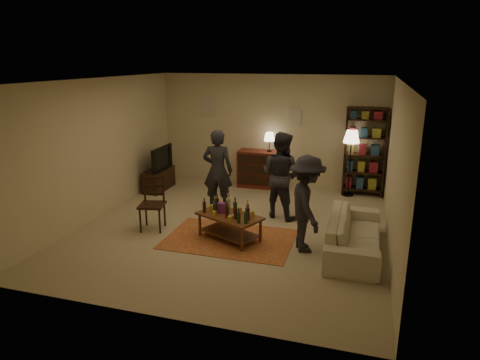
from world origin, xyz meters
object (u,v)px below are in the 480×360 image
at_px(tv_stand, 159,174).
at_px(person_left, 218,170).
at_px(floor_lamp, 351,141).
at_px(person_right, 281,175).
at_px(person_by_sofa, 307,204).
at_px(dresser, 259,168).
at_px(bookshelf, 365,151).
at_px(dining_chair, 153,201).
at_px(coffee_table, 229,217).
at_px(sofa, 354,234).

distance_m(tv_stand, person_left, 2.13).
bearing_deg(tv_stand, person_left, -27.20).
xyz_separation_m(floor_lamp, person_left, (-2.54, -1.80, -0.42)).
relative_size(person_right, person_by_sofa, 1.07).
distance_m(dresser, person_left, 1.94).
height_order(bookshelf, floor_lamp, bookshelf).
distance_m(floor_lamp, person_by_sofa, 3.29).
xyz_separation_m(dining_chair, person_left, (0.81, 1.29, 0.31)).
xyz_separation_m(coffee_table, sofa, (2.10, 0.13, -0.10)).
distance_m(bookshelf, person_left, 3.44).
distance_m(bookshelf, floor_lamp, 0.41).
bearing_deg(dresser, sofa, -52.46).
relative_size(bookshelf, person_right, 1.18).
distance_m(tv_stand, floor_lamp, 4.56).
bearing_deg(tv_stand, sofa, -25.34).
height_order(tv_stand, person_right, person_right).
bearing_deg(sofa, tv_stand, 64.66).
distance_m(bookshelf, person_right, 2.48).
height_order(floor_lamp, sofa, floor_lamp).
relative_size(dining_chair, floor_lamp, 0.67).
bearing_deg(person_left, dining_chair, 51.51).
xyz_separation_m(tv_stand, person_by_sofa, (3.87, -2.37, 0.41)).
xyz_separation_m(sofa, person_right, (-1.48, 1.24, 0.55)).
height_order(coffee_table, dresser, dresser).
bearing_deg(person_right, person_left, 20.45).
xyz_separation_m(dresser, person_right, (0.91, -1.87, 0.38)).
xyz_separation_m(sofa, person_left, (-2.80, 1.25, 0.54)).
distance_m(dining_chair, tv_stand, 2.47).
bearing_deg(bookshelf, person_by_sofa, -103.74).
height_order(person_right, person_by_sofa, person_right).
bearing_deg(person_left, dresser, -108.52).
distance_m(coffee_table, dining_chair, 1.52).
xyz_separation_m(person_left, person_by_sofa, (2.02, -1.42, -0.05)).
height_order(tv_stand, person_by_sofa, person_by_sofa).
relative_size(tv_stand, bookshelf, 0.52).
bearing_deg(dining_chair, floor_lamp, 30.71).
bearing_deg(person_right, dresser, -43.34).
xyz_separation_m(floor_lamp, sofa, (0.26, -3.05, -0.97)).
xyz_separation_m(dining_chair, floor_lamp, (3.35, 3.09, 0.74)).
height_order(coffee_table, dining_chair, dining_chair).
distance_m(tv_stand, bookshelf, 4.84).
distance_m(coffee_table, dresser, 3.25).
height_order(person_left, person_by_sofa, person_left).
relative_size(bookshelf, floor_lamp, 1.33).
xyz_separation_m(dining_chair, person_by_sofa, (2.84, -0.13, 0.26)).
bearing_deg(dresser, person_left, -102.23).
height_order(dining_chair, floor_lamp, floor_lamp).
height_order(dining_chair, dresser, dresser).
xyz_separation_m(tv_stand, dresser, (2.25, 0.91, 0.09)).
height_order(dining_chair, bookshelf, bookshelf).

